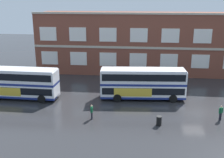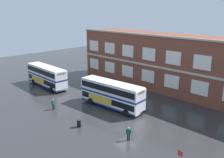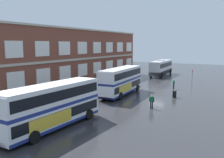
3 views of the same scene
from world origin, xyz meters
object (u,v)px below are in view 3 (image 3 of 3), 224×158
(station_litter_bin, at_px, (174,94))
(second_passenger, at_px, (152,101))
(touring_coach, at_px, (161,68))
(waiting_passenger, at_px, (174,84))
(double_decker_middle, at_px, (121,81))
(bus_stand_flag, at_px, (192,75))
(double_decker_near, at_px, (52,105))

(station_litter_bin, bearing_deg, second_passenger, 173.99)
(station_litter_bin, bearing_deg, touring_coach, 22.34)
(waiting_passenger, distance_m, station_litter_bin, 7.10)
(touring_coach, xyz_separation_m, waiting_passenger, (-17.09, -7.82, -0.98))
(double_decker_middle, distance_m, bus_stand_flag, 17.67)
(double_decker_middle, bearing_deg, waiting_passenger, -33.86)
(double_decker_middle, xyz_separation_m, bus_stand_flag, (16.07, -7.34, -0.51))
(second_passenger, bearing_deg, touring_coach, 16.15)
(double_decker_middle, distance_m, station_litter_bin, 8.11)
(double_decker_near, bearing_deg, touring_coach, 4.83)
(double_decker_near, distance_m, waiting_passenger, 25.55)
(double_decker_middle, distance_m, second_passenger, 9.02)
(waiting_passenger, bearing_deg, second_passenger, -175.05)
(double_decker_near, relative_size, bus_stand_flag, 4.10)
(double_decker_near, distance_m, second_passenger, 12.36)
(double_decker_near, relative_size, second_passenger, 6.51)
(touring_coach, xyz_separation_m, second_passenger, (-31.24, -9.04, -0.98))
(station_litter_bin, bearing_deg, double_decker_middle, 102.83)
(bus_stand_flag, bearing_deg, double_decker_middle, 155.46)
(waiting_passenger, relative_size, second_passenger, 1.00)
(waiting_passenger, distance_m, second_passenger, 14.20)
(double_decker_middle, bearing_deg, touring_coach, 4.61)
(waiting_passenger, bearing_deg, bus_stand_flag, -11.93)
(double_decker_near, relative_size, double_decker_middle, 0.99)
(touring_coach, bearing_deg, waiting_passenger, -155.42)
(double_decker_middle, bearing_deg, double_decker_near, -174.83)
(double_decker_middle, relative_size, touring_coach, 0.92)
(waiting_passenger, xyz_separation_m, bus_stand_flag, (7.50, -1.58, 0.70))
(waiting_passenger, height_order, bus_stand_flag, bus_stand_flag)
(waiting_passenger, height_order, station_litter_bin, waiting_passenger)
(double_decker_middle, relative_size, second_passenger, 6.57)
(double_decker_near, bearing_deg, station_litter_bin, -18.80)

